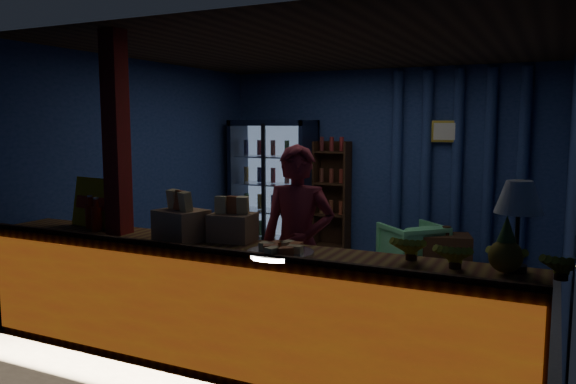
# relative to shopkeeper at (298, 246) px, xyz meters

# --- Properties ---
(ground) EXTENTS (4.60, 4.60, 0.00)m
(ground) POSITION_rel_shopkeeper_xyz_m (-0.28, 1.28, -0.84)
(ground) COLOR #515154
(ground) RESTS_ON ground
(room_walls) EXTENTS (4.60, 4.60, 4.60)m
(room_walls) POSITION_rel_shopkeeper_xyz_m (-0.28, 1.28, 0.73)
(room_walls) COLOR navy
(room_walls) RESTS_ON ground
(counter) EXTENTS (4.40, 0.57, 0.99)m
(counter) POSITION_rel_shopkeeper_xyz_m (-0.28, -0.63, -0.37)
(counter) COLOR brown
(counter) RESTS_ON ground
(support_post) EXTENTS (0.16, 0.16, 2.60)m
(support_post) POSITION_rel_shopkeeper_xyz_m (-1.33, -0.62, 0.46)
(support_post) COLOR maroon
(support_post) RESTS_ON ground
(beverage_cooler) EXTENTS (1.20, 0.62, 1.90)m
(beverage_cooler) POSITION_rel_shopkeeper_xyz_m (-1.83, 3.19, 0.09)
(beverage_cooler) COLOR black
(beverage_cooler) RESTS_ON ground
(bottle_shelf) EXTENTS (0.50, 0.28, 1.60)m
(bottle_shelf) POSITION_rel_shopkeeper_xyz_m (-0.98, 3.33, -0.05)
(bottle_shelf) COLOR #3A1F12
(bottle_shelf) RESTS_ON ground
(curtain_folds) EXTENTS (1.74, 0.14, 2.50)m
(curtain_folds) POSITION_rel_shopkeeper_xyz_m (0.72, 3.42, 0.46)
(curtain_folds) COLOR navy
(curtain_folds) RESTS_ON room_walls
(framed_picture) EXTENTS (0.36, 0.04, 0.28)m
(framed_picture) POSITION_rel_shopkeeper_xyz_m (0.57, 3.37, 0.91)
(framed_picture) COLOR gold
(framed_picture) RESTS_ON room_walls
(shopkeeper) EXTENTS (0.69, 0.53, 1.69)m
(shopkeeper) POSITION_rel_shopkeeper_xyz_m (0.00, 0.00, 0.00)
(shopkeeper) COLOR maroon
(shopkeeper) RESTS_ON ground
(green_chair) EXTENTS (0.97, 0.97, 0.63)m
(green_chair) POSITION_rel_shopkeeper_xyz_m (0.33, 2.70, -0.53)
(green_chair) COLOR #63C77F
(green_chair) RESTS_ON ground
(side_table) EXTENTS (0.66, 0.56, 0.62)m
(side_table) POSITION_rel_shopkeeper_xyz_m (0.74, 2.69, -0.58)
(side_table) COLOR #3A1F12
(side_table) RESTS_ON ground
(yellow_sign) EXTENTS (0.55, 0.19, 0.43)m
(yellow_sign) POSITION_rel_shopkeeper_xyz_m (-1.72, -0.51, 0.32)
(yellow_sign) COLOR gold
(yellow_sign) RESTS_ON counter
(soda_bottles) EXTENTS (0.24, 0.17, 0.29)m
(soda_bottles) POSITION_rel_shopkeeper_xyz_m (-1.66, -0.59, 0.22)
(soda_bottles) COLOR red
(soda_bottles) RESTS_ON counter
(snack_box_left) EXTENTS (0.43, 0.38, 0.39)m
(snack_box_left) POSITION_rel_shopkeeper_xyz_m (-0.71, -0.62, 0.24)
(snack_box_left) COLOR #966948
(snack_box_left) RESTS_ON counter
(snack_box_centre) EXTENTS (0.36, 0.30, 0.35)m
(snack_box_centre) POSITION_rel_shopkeeper_xyz_m (-0.34, -0.47, 0.23)
(snack_box_centre) COLOR #966948
(snack_box_centre) RESTS_ON counter
(pastry_tray) EXTENTS (0.47, 0.47, 0.08)m
(pastry_tray) POSITION_rel_shopkeeper_xyz_m (0.20, -0.73, 0.13)
(pastry_tray) COLOR silver
(pastry_tray) RESTS_ON counter
(banana_bunches) EXTENTS (1.17, 0.32, 0.19)m
(banana_bunches) POSITION_rel_shopkeeper_xyz_m (1.51, -0.57, 0.20)
(banana_bunches) COLOR yellow
(banana_bunches) RESTS_ON counter
(table_lamp) EXTENTS (0.29, 0.29, 0.56)m
(table_lamp) POSITION_rel_shopkeeper_xyz_m (1.70, -0.50, 0.55)
(table_lamp) COLOR black
(table_lamp) RESTS_ON counter
(pineapple) EXTENTS (0.20, 0.20, 0.35)m
(pineapple) POSITION_rel_shopkeeper_xyz_m (1.65, -0.59, 0.25)
(pineapple) COLOR olive
(pineapple) RESTS_ON counter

